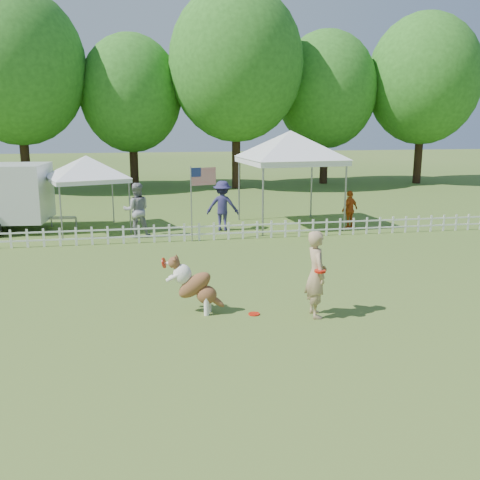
{
  "coord_description": "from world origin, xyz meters",
  "views": [
    {
      "loc": [
        -2.59,
        -10.57,
        3.95
      ],
      "look_at": [
        -0.27,
        2.0,
        1.1
      ],
      "focal_mm": 40.0,
      "sensor_mm": 36.0,
      "label": 1
    }
  ],
  "objects_px": {
    "canopy_tent_right": "(290,180)",
    "flag_pole": "(191,204)",
    "frisbee_on_turf": "(254,314)",
    "spectator_b": "(223,206)",
    "dog": "(195,285)",
    "spectator_c": "(350,210)",
    "handler": "(316,274)",
    "spectator_a": "(137,210)",
    "canopy_tent_left": "(88,194)"
  },
  "relations": [
    {
      "from": "dog",
      "to": "spectator_c",
      "type": "bearing_deg",
      "value": 69.86
    },
    {
      "from": "dog",
      "to": "spectator_c",
      "type": "xyz_separation_m",
      "value": [
        6.58,
        7.97,
        0.11
      ]
    },
    {
      "from": "frisbee_on_turf",
      "to": "flag_pole",
      "type": "height_order",
      "value": "flag_pole"
    },
    {
      "from": "spectator_b",
      "to": "handler",
      "type": "bearing_deg",
      "value": 107.69
    },
    {
      "from": "frisbee_on_turf",
      "to": "spectator_c",
      "type": "height_order",
      "value": "spectator_c"
    },
    {
      "from": "spectator_b",
      "to": "spectator_c",
      "type": "xyz_separation_m",
      "value": [
        4.72,
        -0.55,
        -0.2
      ]
    },
    {
      "from": "canopy_tent_left",
      "to": "flag_pole",
      "type": "xyz_separation_m",
      "value": [
        3.53,
        -2.62,
        -0.09
      ]
    },
    {
      "from": "spectator_b",
      "to": "frisbee_on_turf",
      "type": "bearing_deg",
      "value": 99.85
    },
    {
      "from": "flag_pole",
      "to": "spectator_a",
      "type": "xyz_separation_m",
      "value": [
        -1.8,
        1.05,
        -0.31
      ]
    },
    {
      "from": "frisbee_on_turf",
      "to": "canopy_tent_right",
      "type": "xyz_separation_m",
      "value": [
        3.35,
        9.34,
        1.75
      ]
    },
    {
      "from": "handler",
      "to": "frisbee_on_turf",
      "type": "relative_size",
      "value": 7.53
    },
    {
      "from": "handler",
      "to": "spectator_a",
      "type": "bearing_deg",
      "value": 24.62
    },
    {
      "from": "dog",
      "to": "frisbee_on_turf",
      "type": "bearing_deg",
      "value": 4.08
    },
    {
      "from": "canopy_tent_left",
      "to": "spectator_b",
      "type": "xyz_separation_m",
      "value": [
        4.83,
        -0.97,
        -0.43
      ]
    },
    {
      "from": "canopy_tent_right",
      "to": "spectator_c",
      "type": "height_order",
      "value": "canopy_tent_right"
    },
    {
      "from": "handler",
      "to": "canopy_tent_left",
      "type": "distance_m",
      "value": 11.46
    },
    {
      "from": "spectator_b",
      "to": "spectator_c",
      "type": "bearing_deg",
      "value": -172.33
    },
    {
      "from": "handler",
      "to": "flag_pole",
      "type": "xyz_separation_m",
      "value": [
        -1.84,
        7.48,
        0.35
      ]
    },
    {
      "from": "frisbee_on_turf",
      "to": "spectator_b",
      "type": "height_order",
      "value": "spectator_b"
    },
    {
      "from": "canopy_tent_right",
      "to": "spectator_a",
      "type": "bearing_deg",
      "value": -174.14
    },
    {
      "from": "canopy_tent_right",
      "to": "canopy_tent_left",
      "type": "bearing_deg",
      "value": 171.44
    },
    {
      "from": "dog",
      "to": "canopy_tent_right",
      "type": "relative_size",
      "value": 0.34
    },
    {
      "from": "handler",
      "to": "canopy_tent_left",
      "type": "bearing_deg",
      "value": 29.53
    },
    {
      "from": "handler",
      "to": "dog",
      "type": "bearing_deg",
      "value": 77.04
    },
    {
      "from": "dog",
      "to": "flag_pole",
      "type": "relative_size",
      "value": 0.48
    },
    {
      "from": "spectator_b",
      "to": "spectator_c",
      "type": "height_order",
      "value": "spectator_b"
    },
    {
      "from": "handler",
      "to": "spectator_b",
      "type": "distance_m",
      "value": 9.16
    },
    {
      "from": "canopy_tent_right",
      "to": "spectator_c",
      "type": "relative_size",
      "value": 2.46
    },
    {
      "from": "canopy_tent_left",
      "to": "spectator_a",
      "type": "relative_size",
      "value": 1.42
    },
    {
      "from": "spectator_b",
      "to": "spectator_c",
      "type": "relative_size",
      "value": 1.28
    },
    {
      "from": "spectator_b",
      "to": "canopy_tent_right",
      "type": "bearing_deg",
      "value": -155.19
    },
    {
      "from": "spectator_a",
      "to": "canopy_tent_right",
      "type": "bearing_deg",
      "value": -171.61
    },
    {
      "from": "canopy_tent_right",
      "to": "flag_pole",
      "type": "relative_size",
      "value": 1.41
    },
    {
      "from": "canopy_tent_left",
      "to": "spectator_c",
      "type": "xyz_separation_m",
      "value": [
        9.54,
        -1.51,
        -0.62
      ]
    },
    {
      "from": "handler",
      "to": "flag_pole",
      "type": "distance_m",
      "value": 7.72
    },
    {
      "from": "dog",
      "to": "spectator_c",
      "type": "distance_m",
      "value": 10.34
    },
    {
      "from": "spectator_a",
      "to": "spectator_c",
      "type": "relative_size",
      "value": 1.32
    },
    {
      "from": "handler",
      "to": "flag_pole",
      "type": "height_order",
      "value": "flag_pole"
    },
    {
      "from": "canopy_tent_right",
      "to": "handler",
      "type": "bearing_deg",
      "value": -107.4
    },
    {
      "from": "frisbee_on_turf",
      "to": "canopy_tent_right",
      "type": "bearing_deg",
      "value": 70.26
    },
    {
      "from": "flag_pole",
      "to": "canopy_tent_left",
      "type": "bearing_deg",
      "value": 126.26
    },
    {
      "from": "canopy_tent_left",
      "to": "spectator_a",
      "type": "distance_m",
      "value": 2.37
    },
    {
      "from": "spectator_b",
      "to": "spectator_c",
      "type": "distance_m",
      "value": 4.75
    },
    {
      "from": "handler",
      "to": "dog",
      "type": "height_order",
      "value": "handler"
    },
    {
      "from": "frisbee_on_turf",
      "to": "spectator_a",
      "type": "height_order",
      "value": "spectator_a"
    },
    {
      "from": "flag_pole",
      "to": "spectator_a",
      "type": "distance_m",
      "value": 2.11
    },
    {
      "from": "dog",
      "to": "spectator_a",
      "type": "xyz_separation_m",
      "value": [
        -1.23,
        7.91,
        0.34
      ]
    },
    {
      "from": "frisbee_on_turf",
      "to": "spectator_b",
      "type": "xyz_separation_m",
      "value": [
        0.68,
        8.84,
        0.9
      ]
    },
    {
      "from": "frisbee_on_turf",
      "to": "spectator_c",
      "type": "bearing_deg",
      "value": 56.95
    },
    {
      "from": "dog",
      "to": "spectator_a",
      "type": "relative_size",
      "value": 0.64
    }
  ]
}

